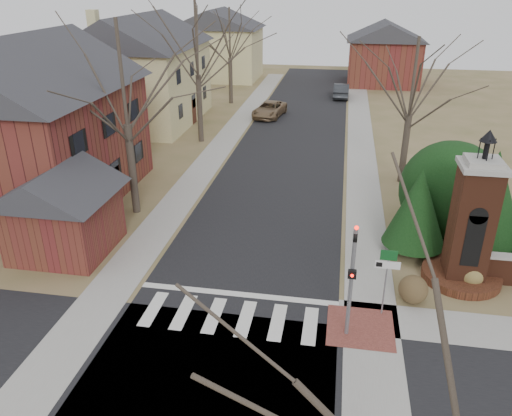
% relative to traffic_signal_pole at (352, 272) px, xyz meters
% --- Properties ---
extents(ground, '(120.00, 120.00, 0.00)m').
position_rel_traffic_signal_pole_xyz_m(ground, '(-4.30, -0.57, -2.59)').
color(ground, brown).
rests_on(ground, ground).
extents(main_street, '(8.00, 70.00, 0.01)m').
position_rel_traffic_signal_pole_xyz_m(main_street, '(-4.30, 21.43, -2.58)').
color(main_street, black).
rests_on(main_street, ground).
extents(cross_street, '(120.00, 8.00, 0.01)m').
position_rel_traffic_signal_pole_xyz_m(cross_street, '(-4.30, -3.57, -2.58)').
color(cross_street, black).
rests_on(cross_street, ground).
extents(crosswalk_zone, '(8.00, 2.20, 0.02)m').
position_rel_traffic_signal_pole_xyz_m(crosswalk_zone, '(-4.30, 0.23, -2.58)').
color(crosswalk_zone, silver).
rests_on(crosswalk_zone, ground).
extents(stop_bar, '(8.00, 0.35, 0.02)m').
position_rel_traffic_signal_pole_xyz_m(stop_bar, '(-4.30, 1.73, -2.58)').
color(stop_bar, silver).
rests_on(stop_bar, ground).
extents(sidewalk_right_main, '(2.00, 60.00, 0.02)m').
position_rel_traffic_signal_pole_xyz_m(sidewalk_right_main, '(0.90, 21.43, -2.58)').
color(sidewalk_right_main, gray).
rests_on(sidewalk_right_main, ground).
extents(sidewalk_left, '(2.00, 60.00, 0.02)m').
position_rel_traffic_signal_pole_xyz_m(sidewalk_left, '(-9.50, 21.43, -2.58)').
color(sidewalk_left, gray).
rests_on(sidewalk_left, ground).
extents(curb_apron, '(2.40, 2.40, 0.02)m').
position_rel_traffic_signal_pole_xyz_m(curb_apron, '(0.50, 0.43, -2.57)').
color(curb_apron, brown).
rests_on(curb_apron, ground).
extents(traffic_signal_pole, '(0.28, 0.41, 4.50)m').
position_rel_traffic_signal_pole_xyz_m(traffic_signal_pole, '(0.00, 0.00, 0.00)').
color(traffic_signal_pole, slate).
rests_on(traffic_signal_pole, ground).
extents(sign_post, '(0.90, 0.07, 2.75)m').
position_rel_traffic_signal_pole_xyz_m(sign_post, '(1.29, 1.41, -0.64)').
color(sign_post, slate).
rests_on(sign_post, ground).
extents(brick_gate_monument, '(3.20, 3.20, 6.47)m').
position_rel_traffic_signal_pole_xyz_m(brick_gate_monument, '(4.70, 4.42, -0.42)').
color(brick_gate_monument, '#582A19').
rests_on(brick_gate_monument, ground).
extents(house_brick_left, '(9.80, 11.80, 9.42)m').
position_rel_traffic_signal_pole_xyz_m(house_brick_left, '(-17.31, 9.42, 2.07)').
color(house_brick_left, maroon).
rests_on(house_brick_left, ground).
extents(house_stucco_left, '(9.80, 12.80, 9.28)m').
position_rel_traffic_signal_pole_xyz_m(house_stucco_left, '(-17.80, 26.42, 2.01)').
color(house_stucco_left, beige).
rests_on(house_stucco_left, ground).
extents(garage_left, '(4.80, 4.80, 4.29)m').
position_rel_traffic_signal_pole_xyz_m(garage_left, '(-12.82, 3.92, -0.35)').
color(garage_left, maroon).
rests_on(garage_left, ground).
extents(house_distant_left, '(10.80, 8.80, 8.53)m').
position_rel_traffic_signal_pole_xyz_m(house_distant_left, '(-16.31, 47.42, 1.66)').
color(house_distant_left, beige).
rests_on(house_distant_left, ground).
extents(house_distant_right, '(8.80, 8.80, 7.30)m').
position_rel_traffic_signal_pole_xyz_m(house_distant_right, '(3.69, 47.42, 1.06)').
color(house_distant_right, maroon).
rests_on(house_distant_right, ground).
extents(evergreen_near, '(2.80, 2.80, 4.10)m').
position_rel_traffic_signal_pole_xyz_m(evergreen_near, '(2.90, 6.43, -0.29)').
color(evergreen_near, '#473D33').
rests_on(evergreen_near, ground).
extents(evergreen_mid, '(3.40, 3.40, 4.70)m').
position_rel_traffic_signal_pole_xyz_m(evergreen_mid, '(6.20, 7.63, 0.01)').
color(evergreen_mid, '#473D33').
rests_on(evergreen_mid, ground).
extents(evergreen_mass, '(4.80, 4.80, 4.80)m').
position_rel_traffic_signal_pole_xyz_m(evergreen_mass, '(4.70, 8.93, -0.19)').
color(evergreen_mass, black).
rests_on(evergreen_mass, ground).
extents(bare_tree_0, '(8.05, 8.05, 11.15)m').
position_rel_traffic_signal_pole_xyz_m(bare_tree_0, '(-11.30, 8.43, 5.11)').
color(bare_tree_0, '#473D33').
rests_on(bare_tree_0, ground).
extents(bare_tree_1, '(8.40, 8.40, 11.64)m').
position_rel_traffic_signal_pole_xyz_m(bare_tree_1, '(-11.30, 21.43, 5.44)').
color(bare_tree_1, '#473D33').
rests_on(bare_tree_1, ground).
extents(bare_tree_2, '(7.35, 7.35, 10.19)m').
position_rel_traffic_signal_pole_xyz_m(bare_tree_2, '(-11.80, 34.43, 4.44)').
color(bare_tree_2, '#473D33').
rests_on(bare_tree_2, ground).
extents(bare_tree_3, '(7.00, 7.00, 9.70)m').
position_rel_traffic_signal_pole_xyz_m(bare_tree_3, '(3.20, 15.43, 4.10)').
color(bare_tree_3, '#473D33').
rests_on(bare_tree_3, ground).
extents(pickup_truck, '(2.94, 5.11, 1.34)m').
position_rel_traffic_signal_pole_xyz_m(pickup_truck, '(-7.18, 29.68, -1.92)').
color(pickup_truck, brown).
rests_on(pickup_truck, ground).
extents(distant_car, '(1.61, 4.49, 1.47)m').
position_rel_traffic_signal_pole_xyz_m(distant_car, '(-0.90, 38.83, -1.85)').
color(distant_car, '#2F3237').
rests_on(distant_car, ground).
extents(dry_shrub_left, '(1.13, 1.13, 1.13)m').
position_rel_traffic_signal_pole_xyz_m(dry_shrub_left, '(2.50, 2.43, -2.02)').
color(dry_shrub_left, brown).
rests_on(dry_shrub_left, ground).
extents(dry_shrub_right, '(1.02, 1.02, 1.02)m').
position_rel_traffic_signal_pole_xyz_m(dry_shrub_right, '(5.00, 4.03, -2.08)').
color(dry_shrub_right, olive).
rests_on(dry_shrub_right, ground).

